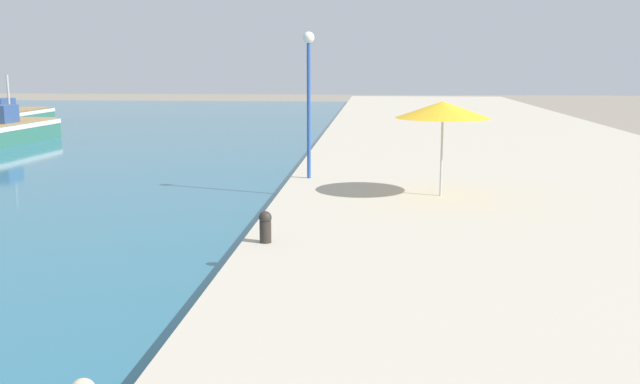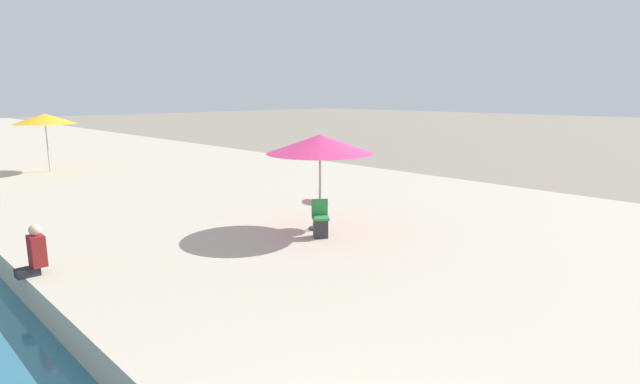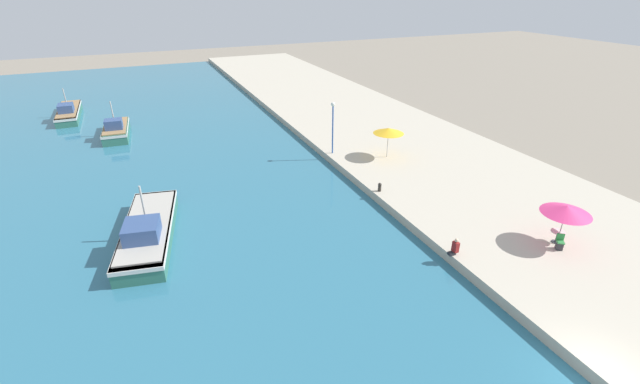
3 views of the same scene
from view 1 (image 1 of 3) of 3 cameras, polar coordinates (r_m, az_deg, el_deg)
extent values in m
cube|color=#BCB29E|center=(34.12, 13.43, 3.40)|extent=(16.00, 90.00, 0.65)
cube|color=#33705B|center=(41.95, -23.46, 4.39)|extent=(2.66, 6.55, 1.02)
cube|color=silver|center=(41.91, -23.50, 4.92)|extent=(2.71, 6.62, 0.25)
cube|color=#99754C|center=(41.90, -23.52, 5.16)|extent=(2.45, 6.03, 0.10)
cylinder|color=#B7B2A8|center=(41.82, -23.64, 6.90)|extent=(0.12, 0.12, 2.46)
cube|color=#33705B|center=(52.55, -23.51, 5.39)|extent=(2.16, 8.70, 0.96)
cube|color=silver|center=(52.52, -23.54, 5.77)|extent=(2.21, 8.79, 0.25)
cube|color=#99754C|center=(52.51, -23.55, 5.96)|extent=(1.99, 8.00, 0.10)
cylinder|color=#B7B2A8|center=(52.45, -23.65, 7.27)|extent=(0.12, 0.12, 2.30)
cylinder|color=#B7B7B7|center=(19.77, 9.70, 2.98)|extent=(0.06, 0.06, 2.29)
cone|color=yellow|center=(19.66, 9.81, 6.51)|extent=(2.59, 2.59, 0.45)
cylinder|color=#2D2823|center=(14.58, -4.39, -3.19)|extent=(0.24, 0.24, 0.45)
sphere|color=#2D2823|center=(14.51, -4.40, -2.05)|extent=(0.26, 0.26, 0.26)
cylinder|color=#28519E|center=(22.43, -0.90, 6.43)|extent=(0.12, 0.12, 4.20)
sphere|color=white|center=(22.39, -0.92, 12.26)|extent=(0.36, 0.36, 0.36)
camera|label=2|loc=(7.06, -130.40, -8.10)|focal=28.00mm
camera|label=3|loc=(22.30, -119.08, 22.30)|focal=24.00mm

